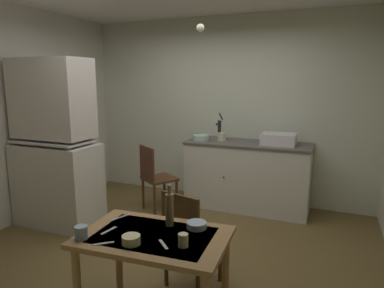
{
  "coord_description": "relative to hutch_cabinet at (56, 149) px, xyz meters",
  "views": [
    {
      "loc": [
        1.48,
        -3.03,
        1.78
      ],
      "look_at": [
        0.25,
        -0.03,
        1.17
      ],
      "focal_mm": 31.99,
      "sensor_mm": 36.0,
      "label": 1
    }
  ],
  "objects": [
    {
      "name": "serving_bowl_wide",
      "position": [
        1.93,
        -1.37,
        -0.19
      ],
      "size": [
        0.12,
        0.12,
        0.06
      ],
      "primitive_type": "cylinder",
      "color": "beige",
      "rests_on": "dining_table"
    },
    {
      "name": "wall_left",
      "position": [
        -0.58,
        -0.11,
        0.39
      ],
      "size": [
        0.1,
        3.78,
        2.68
      ],
      "primitive_type": "cube",
      "color": "beige",
      "rests_on": "ground"
    },
    {
      "name": "teaspoon_near_bowl",
      "position": [
        1.76,
        -1.44,
        -0.22
      ],
      "size": [
        0.11,
        0.1,
        0.0
      ],
      "primitive_type": "cube",
      "rotation": [
        0.0,
        0.0,
        0.71
      ],
      "color": "beige",
      "rests_on": "dining_table"
    },
    {
      "name": "sink_basin",
      "position": [
        2.45,
        1.42,
        0.06
      ],
      "size": [
        0.44,
        0.34,
        0.15
      ],
      "color": "white",
      "rests_on": "counter_cabinet"
    },
    {
      "name": "glass_bottle",
      "position": [
        2.03,
        -1.01,
        -0.09
      ],
      "size": [
        0.06,
        0.06,
        0.31
      ],
      "color": "olive",
      "rests_on": "dining_table"
    },
    {
      "name": "mug_tall",
      "position": [
        1.58,
        -1.43,
        -0.18
      ],
      "size": [
        0.09,
        0.09,
        0.09
      ],
      "primitive_type": "cylinder",
      "color": "#9EB2C6",
      "rests_on": "dining_table"
    },
    {
      "name": "chair_far_side",
      "position": [
        2.03,
        -0.63,
        -0.48
      ],
      "size": [
        0.49,
        0.49,
        0.87
      ],
      "color": "#4B2F1A",
      "rests_on": "ground"
    },
    {
      "name": "hand_pump",
      "position": [
        1.61,
        1.46,
        0.16
      ],
      "size": [
        0.05,
        0.27,
        0.39
      ],
      "color": "#232328",
      "rests_on": "counter_cabinet"
    },
    {
      "name": "chair_by_counter",
      "position": [
        0.91,
        0.82,
        -0.46
      ],
      "size": [
        0.55,
        0.55,
        0.91
      ],
      "color": "#4F2E19",
      "rests_on": "ground"
    },
    {
      "name": "serving_spoon",
      "position": [
        1.68,
        -1.26,
        -0.22
      ],
      "size": [
        0.04,
        0.14,
        0.0
      ],
      "primitive_type": "cube",
      "rotation": [
        0.0,
        0.0,
        4.56
      ],
      "color": "beige",
      "rests_on": "dining_table"
    },
    {
      "name": "pendant_bulb",
      "position": [
        1.79,
        0.23,
        1.35
      ],
      "size": [
        0.08,
        0.08,
        0.08
      ],
      "primitive_type": "sphere",
      "color": "#F9EFCC"
    },
    {
      "name": "soup_bowl_small",
      "position": [
        2.23,
        -0.98,
        -0.2
      ],
      "size": [
        0.15,
        0.15,
        0.04
      ],
      "primitive_type": "cylinder",
      "color": "#9EB2C6",
      "rests_on": "dining_table"
    },
    {
      "name": "stoneware_crock",
      "position": [
        1.66,
        1.43,
        0.04
      ],
      "size": [
        0.12,
        0.12,
        0.11
      ],
      "primitive_type": "cylinder",
      "color": "beige",
      "rests_on": "counter_cabinet"
    },
    {
      "name": "mug_dark",
      "position": [
        2.26,
        -1.27,
        -0.18
      ],
      "size": [
        0.06,
        0.06,
        0.09
      ],
      "primitive_type": "cylinder",
      "color": "beige",
      "rests_on": "dining_table"
    },
    {
      "name": "hutch_cabinet",
      "position": [
        0.0,
        0.0,
        0.0
      ],
      "size": [
        1.01,
        0.56,
        2.03
      ],
      "color": "silver",
      "rests_on": "ground"
    },
    {
      "name": "teaspoon_by_cup",
      "position": [
        2.13,
        -1.3,
        -0.22
      ],
      "size": [
        0.12,
        0.11,
        0.0
      ],
      "primitive_type": "cube",
      "rotation": [
        0.0,
        0.0,
        5.52
      ],
      "color": "beige",
      "rests_on": "dining_table"
    },
    {
      "name": "wall_back",
      "position": [
        1.6,
        1.79,
        0.39
      ],
      "size": [
        4.35,
        0.1,
        2.68
      ],
      "primitive_type": "cube",
      "color": "beige",
      "rests_on": "ground"
    },
    {
      "name": "ground_plane",
      "position": [
        1.6,
        -0.11,
        -0.95
      ],
      "size": [
        5.25,
        5.25,
        0.0
      ],
      "primitive_type": "plane",
      "color": "brown"
    },
    {
      "name": "table_knife",
      "position": [
        1.62,
        -1.03,
        -0.22
      ],
      "size": [
        0.08,
        0.18,
        0.0
      ],
      "primitive_type": "cube",
      "rotation": [
        0.0,
        0.0,
        4.35
      ],
      "color": "silver",
      "rests_on": "dining_table"
    },
    {
      "name": "dining_table",
      "position": [
        2.0,
        -1.2,
        -0.33
      ],
      "size": [
        1.06,
        0.72,
        0.73
      ],
      "color": "#9B7243",
      "rests_on": "ground"
    },
    {
      "name": "counter_cabinet",
      "position": [
        2.04,
        1.42,
        -0.48
      ],
      "size": [
        1.7,
        0.64,
        0.94
      ],
      "color": "silver",
      "rests_on": "ground"
    },
    {
      "name": "mixing_bowl_counter",
      "position": [
        1.37,
        1.37,
        0.02
      ],
      "size": [
        0.24,
        0.24,
        0.07
      ],
      "primitive_type": "cylinder",
      "color": "#ADD1C1",
      "rests_on": "counter_cabinet"
    }
  ]
}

